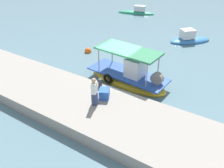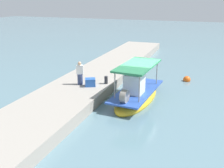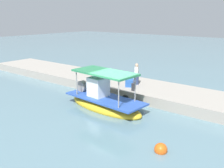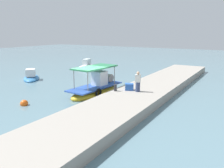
# 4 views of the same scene
# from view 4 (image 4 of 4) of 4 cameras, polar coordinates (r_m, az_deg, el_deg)

# --- Properties ---
(ground_plane) EXTENTS (120.00, 120.00, 0.00)m
(ground_plane) POSITION_cam_4_polar(r_m,az_deg,el_deg) (20.37, -5.21, -2.86)
(ground_plane) COLOR slate
(dock_quay) EXTENTS (36.00, 4.27, 0.72)m
(dock_quay) POSITION_cam_4_polar(r_m,az_deg,el_deg) (18.22, 5.28, -3.59)
(dock_quay) COLOR #9D958A
(dock_quay) RESTS_ON ground_plane
(main_fishing_boat) EXTENTS (5.97, 2.47, 2.81)m
(main_fishing_boat) POSITION_cam_4_polar(r_m,az_deg,el_deg) (20.90, -3.92, -1.14)
(main_fishing_boat) COLOR gold
(main_fishing_boat) RESTS_ON ground_plane
(fisherman_near_bollard) EXTENTS (0.48, 0.53, 1.64)m
(fisherman_near_bollard) POSITION_cam_4_polar(r_m,az_deg,el_deg) (18.78, 6.36, 0.35)
(fisherman_near_bollard) COLOR navy
(fisherman_near_bollard) RESTS_ON dock_quay
(mooring_bollard) EXTENTS (0.24, 0.24, 0.55)m
(mooring_bollard) POSITION_cam_4_polar(r_m,az_deg,el_deg) (18.95, 0.84, -0.91)
(mooring_bollard) COLOR #2D2D33
(mooring_bollard) RESTS_ON dock_quay
(cargo_crate) EXTENTS (0.80, 0.86, 0.54)m
(cargo_crate) POSITION_cam_4_polar(r_m,az_deg,el_deg) (19.31, 4.26, -0.69)
(cargo_crate) COLOR #295AB2
(cargo_crate) RESTS_ON dock_quay
(marker_buoy) EXTENTS (0.60, 0.60, 0.60)m
(marker_buoy) POSITION_cam_4_polar(r_m,az_deg,el_deg) (18.91, -20.72, -4.53)
(marker_buoy) COLOR #E95916
(marker_buoy) RESTS_ON ground_plane
(moored_boat_near) EXTENTS (4.11, 4.16, 1.51)m
(moored_boat_near) POSITION_cam_4_polar(r_m,az_deg,el_deg) (28.76, -19.18, 1.55)
(moored_boat_near) COLOR #3579BA
(moored_boat_near) RESTS_ON ground_plane
(moored_boat_mid) EXTENTS (5.07, 2.47, 1.56)m
(moored_boat_mid) POSITION_cam_4_polar(r_m,az_deg,el_deg) (36.07, -6.44, 4.38)
(moored_boat_mid) COLOR white
(moored_boat_mid) RESTS_ON ground_plane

